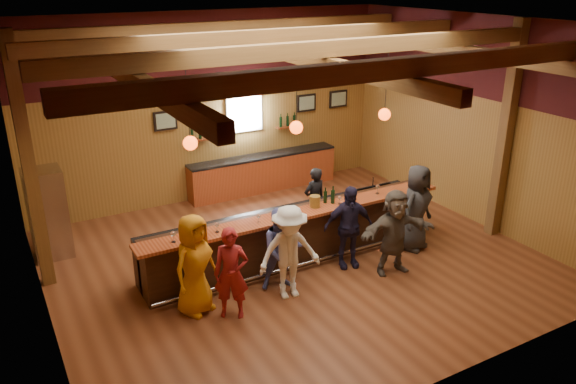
% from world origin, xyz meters
% --- Properties ---
extents(room, '(9.04, 9.00, 4.52)m').
position_xyz_m(room, '(0.00, 0.06, 3.21)').
color(room, brown).
rests_on(room, ground).
extents(bar_counter, '(6.30, 1.07, 1.11)m').
position_xyz_m(bar_counter, '(0.02, 0.15, 0.52)').
color(bar_counter, black).
rests_on(bar_counter, ground).
extents(back_bar_cabinet, '(4.00, 0.52, 0.95)m').
position_xyz_m(back_bar_cabinet, '(1.20, 3.72, 0.48)').
color(back_bar_cabinet, maroon).
rests_on(back_bar_cabinet, ground).
extents(window, '(0.95, 0.09, 0.95)m').
position_xyz_m(window, '(0.80, 3.95, 2.05)').
color(window, silver).
rests_on(window, room).
extents(framed_pictures, '(5.35, 0.05, 0.45)m').
position_xyz_m(framed_pictures, '(1.67, 3.94, 2.10)').
color(framed_pictures, black).
rests_on(framed_pictures, room).
extents(wine_shelves, '(3.00, 0.18, 0.30)m').
position_xyz_m(wine_shelves, '(0.80, 3.88, 1.62)').
color(wine_shelves, maroon).
rests_on(wine_shelves, room).
extents(pendant_lights, '(4.24, 0.24, 1.37)m').
position_xyz_m(pendant_lights, '(0.00, 0.00, 2.71)').
color(pendant_lights, black).
rests_on(pendant_lights, room).
extents(stainless_fridge, '(0.70, 0.70, 1.80)m').
position_xyz_m(stainless_fridge, '(-4.10, 2.60, 0.90)').
color(stainless_fridge, silver).
rests_on(stainless_fridge, ground).
extents(customer_orange, '(1.00, 0.86, 1.74)m').
position_xyz_m(customer_orange, '(-2.31, -0.70, 0.87)').
color(customer_orange, orange).
rests_on(customer_orange, ground).
extents(customer_redvest, '(0.68, 0.62, 1.57)m').
position_xyz_m(customer_redvest, '(-1.84, -1.11, 0.78)').
color(customer_redvest, maroon).
rests_on(customer_redvest, ground).
extents(customer_denim, '(0.86, 0.75, 1.53)m').
position_xyz_m(customer_denim, '(-0.71, -0.74, 0.76)').
color(customer_denim, '#525CA4').
rests_on(customer_denim, ground).
extents(customer_white, '(1.18, 0.78, 1.70)m').
position_xyz_m(customer_white, '(-0.73, -1.05, 0.85)').
color(customer_white, white).
rests_on(customer_white, ground).
extents(customer_navy, '(1.03, 0.64, 1.64)m').
position_xyz_m(customer_navy, '(0.77, -0.65, 0.82)').
color(customer_navy, '#1E1B36').
rests_on(customer_navy, ground).
extents(customer_brown, '(1.58, 0.70, 1.65)m').
position_xyz_m(customer_brown, '(1.38, -1.25, 0.82)').
color(customer_brown, '#585046').
rests_on(customer_brown, ground).
extents(customer_dark, '(1.02, 0.84, 1.79)m').
position_xyz_m(customer_dark, '(2.39, -0.70, 0.89)').
color(customer_dark, '#2A2B2D').
rests_on(customer_dark, ground).
extents(bartender, '(0.57, 0.40, 1.47)m').
position_xyz_m(bartender, '(1.02, 0.95, 0.74)').
color(bartender, black).
rests_on(bartender, ground).
extents(ice_bucket, '(0.20, 0.20, 0.22)m').
position_xyz_m(ice_bucket, '(0.37, -0.09, 1.22)').
color(ice_bucket, olive).
rests_on(ice_bucket, bar_counter).
extents(bottle_a, '(0.07, 0.07, 0.31)m').
position_xyz_m(bottle_a, '(0.65, -0.02, 1.23)').
color(bottle_a, black).
rests_on(bottle_a, bar_counter).
extents(bottle_b, '(0.08, 0.08, 0.35)m').
position_xyz_m(bottle_b, '(0.77, -0.11, 1.25)').
color(bottle_b, black).
rests_on(bottle_b, bar_counter).
extents(glass_a, '(0.09, 0.09, 0.20)m').
position_xyz_m(glass_a, '(-2.48, -0.22, 1.25)').
color(glass_a, silver).
rests_on(glass_a, bar_counter).
extents(glass_b, '(0.09, 0.09, 0.20)m').
position_xyz_m(glass_b, '(-2.23, -0.21, 1.25)').
color(glass_b, silver).
rests_on(glass_b, bar_counter).
extents(glass_c, '(0.08, 0.08, 0.18)m').
position_xyz_m(glass_c, '(-1.70, -0.21, 1.24)').
color(glass_c, silver).
rests_on(glass_c, bar_counter).
extents(glass_d, '(0.07, 0.07, 0.17)m').
position_xyz_m(glass_d, '(-0.89, -0.21, 1.23)').
color(glass_d, silver).
rests_on(glass_d, bar_counter).
extents(glass_e, '(0.07, 0.07, 0.16)m').
position_xyz_m(glass_e, '(-0.56, -0.21, 1.22)').
color(glass_e, silver).
rests_on(glass_e, bar_counter).
extents(glass_f, '(0.08, 0.08, 0.17)m').
position_xyz_m(glass_f, '(0.86, -0.21, 1.23)').
color(glass_f, silver).
rests_on(glass_f, bar_counter).
extents(glass_g, '(0.08, 0.08, 0.19)m').
position_xyz_m(glass_g, '(1.25, -0.14, 1.25)').
color(glass_g, silver).
rests_on(glass_g, bar_counter).
extents(glass_h, '(0.09, 0.09, 0.20)m').
position_xyz_m(glass_h, '(1.84, -0.13, 1.25)').
color(glass_h, silver).
rests_on(glass_h, bar_counter).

